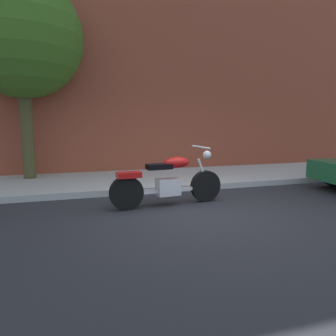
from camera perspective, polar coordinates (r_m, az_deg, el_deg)
ground_plane at (r=5.68m, az=6.42°, el=-8.05°), size 60.00×60.00×0.00m
sidewalk at (r=8.44m, az=-1.55°, el=-2.02°), size 21.67×2.67×0.14m
building_facade at (r=10.10m, az=-4.16°, el=21.63°), size 21.67×0.50×7.81m
motorcycle at (r=6.01m, az=-0.04°, el=-2.59°), size 2.28×0.70×1.13m
street_tree at (r=9.06m, az=-25.23°, el=20.73°), size 2.99×2.99×5.17m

